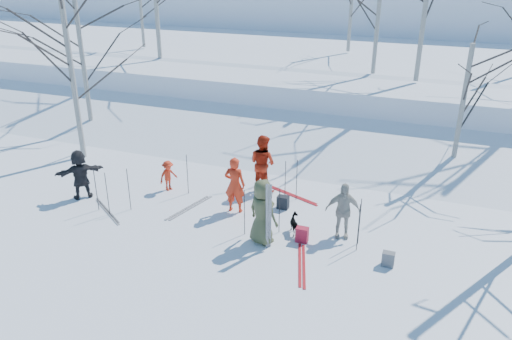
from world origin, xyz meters
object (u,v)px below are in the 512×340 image
at_px(skier_redor_behind, 263,163).
at_px(skier_red_seated, 168,176).
at_px(backpack_grey, 388,259).
at_px(skier_cream_east, 343,211).
at_px(skier_grey_west, 80,174).
at_px(skier_olive_center, 262,212).
at_px(backpack_dark, 283,202).
at_px(backpack_red, 302,235).
at_px(skier_red_north, 235,185).
at_px(dog, 296,224).

xyz_separation_m(skier_redor_behind, skier_red_seated, (-2.84, -1.10, -0.43)).
bearing_deg(backpack_grey, skier_cream_east, 144.78).
height_order(skier_redor_behind, skier_grey_west, skier_redor_behind).
relative_size(skier_olive_center, backpack_dark, 4.51).
bearing_deg(backpack_grey, skier_red_seated, 165.66).
bearing_deg(skier_redor_behind, skier_red_seated, 42.66).
distance_m(skier_red_seated, skier_cream_east, 5.93).
distance_m(skier_grey_west, backpack_red, 7.22).
distance_m(skier_red_north, skier_grey_west, 4.92).
bearing_deg(skier_redor_behind, backpack_dark, 157.57).
xyz_separation_m(skier_red_north, dog, (2.07, -0.59, -0.60)).
bearing_deg(skier_red_north, skier_grey_west, 5.09).
xyz_separation_m(skier_red_north, skier_cream_east, (3.27, -0.32, -0.07)).
relative_size(skier_red_north, skier_cream_east, 1.09).
height_order(skier_grey_west, backpack_grey, skier_grey_west).
distance_m(skier_olive_center, skier_red_seated, 4.42).
height_order(skier_olive_center, backpack_dark, skier_olive_center).
bearing_deg(skier_cream_east, skier_red_north, 159.80).
relative_size(skier_red_north, skier_red_seated, 1.70).
bearing_deg(backpack_dark, backpack_grey, -30.24).
height_order(skier_grey_west, backpack_dark, skier_grey_west).
bearing_deg(backpack_dark, skier_cream_east, -26.46).
bearing_deg(skier_redor_behind, skier_cream_east, 168.17).
bearing_deg(dog, skier_grey_west, -31.20).
distance_m(backpack_red, backpack_dark, 1.95).
height_order(skier_red_north, backpack_dark, skier_red_north).
bearing_deg(backpack_dark, skier_grey_west, -165.59).
height_order(skier_red_seated, skier_cream_east, skier_cream_east).
xyz_separation_m(skier_cream_east, backpack_dark, (-1.99, 0.99, -0.59)).
bearing_deg(backpack_red, dog, 127.96).
xyz_separation_m(dog, backpack_dark, (-0.79, 1.26, -0.06)).
bearing_deg(backpack_red, skier_redor_behind, 128.75).
bearing_deg(skier_red_seated, backpack_grey, -81.31).
distance_m(skier_grey_west, backpack_grey, 9.52).
xyz_separation_m(skier_redor_behind, backpack_red, (2.10, -2.62, -0.73)).
height_order(skier_red_north, skier_cream_east, skier_red_north).
relative_size(skier_cream_east, backpack_red, 3.77).
bearing_deg(skier_grey_west, dog, 136.14).
bearing_deg(backpack_red, skier_red_seated, 162.92).
xyz_separation_m(dog, backpack_grey, (2.58, -0.70, -0.07)).
distance_m(skier_olive_center, skier_red_north, 1.93).
distance_m(skier_redor_behind, skier_red_seated, 3.08).
bearing_deg(backpack_red, backpack_grey, -8.21).
bearing_deg(dog, backpack_red, 94.18).
bearing_deg(skier_olive_center, backpack_dark, -65.62).
xyz_separation_m(skier_olive_center, dog, (0.69, 0.77, -0.64)).
bearing_deg(skier_redor_behind, skier_olive_center, 131.78).
xyz_separation_m(backpack_red, backpack_dark, (-1.07, 1.63, -0.01)).
relative_size(skier_olive_center, skier_red_seated, 1.78).
distance_m(skier_red_seated, backpack_red, 5.18).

